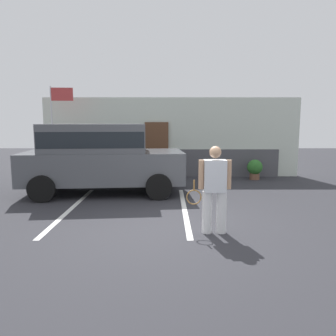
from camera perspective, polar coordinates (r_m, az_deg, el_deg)
name	(u,v)px	position (r m, az deg, el deg)	size (l,w,h in m)	color
ground_plane	(174,228)	(6.69, 0.97, -10.39)	(40.00, 40.00, 0.00)	#2D2D33
parking_stripe_0	(70,209)	(8.47, -16.66, -6.76)	(0.12, 4.40, 0.01)	silver
parking_stripe_1	(183,208)	(8.14, 2.62, -7.02)	(0.12, 4.40, 0.01)	silver
house_frontage	(170,140)	(12.80, 0.35, 4.93)	(9.81, 0.40, 3.03)	silver
parked_suv	(99,155)	(9.84, -11.90, 2.21)	(4.75, 2.49, 2.05)	#4C4F54
tennis_player_man	(213,189)	(6.27, 7.81, -3.58)	(0.88, 0.26, 1.67)	white
potted_plant_by_porch	(253,168)	(12.51, 14.59, -0.06)	(0.56, 0.56, 0.74)	brown
flag_pole	(55,117)	(12.37, -18.99, 8.45)	(0.80, 0.07, 3.35)	silver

